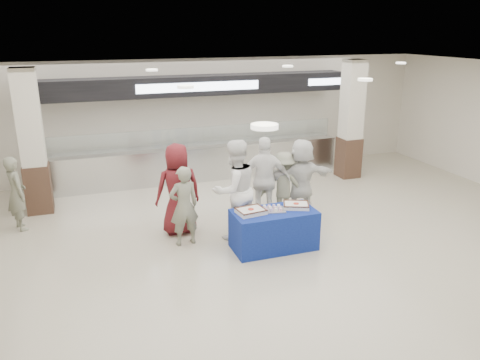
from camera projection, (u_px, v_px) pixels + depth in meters
name	position (u px, v px, depth m)	size (l,w,h in m)	color
ground	(276.00, 267.00, 8.15)	(14.00, 14.00, 0.00)	beige
serving_line	(198.00, 137.00, 12.64)	(8.70, 0.85, 2.80)	silver
column_left	(32.00, 146.00, 10.19)	(0.55, 0.55, 3.20)	#392419
column_right	(351.00, 122.00, 12.70)	(0.55, 0.55, 3.20)	#392419
display_table	(274.00, 230.00, 8.76)	(1.55, 0.78, 0.75)	navy
sheet_cake_left	(251.00, 211.00, 8.52)	(0.54, 0.44, 0.10)	white
sheet_cake_right	(296.00, 205.00, 8.80)	(0.57, 0.51, 0.10)	white
cupcake_tray	(272.00, 209.00, 8.66)	(0.52, 0.43, 0.07)	#A3A3A8
civilian_maroon	(178.00, 189.00, 9.28)	(0.91, 0.59, 1.85)	maroon
soldier_a	(184.00, 206.00, 8.81)	(0.57, 0.37, 1.56)	slate
chef_tall	(235.00, 190.00, 9.05)	(0.96, 0.75, 1.98)	white
chef_short	(265.00, 180.00, 9.86)	(1.08, 0.45, 1.85)	white
soldier_b	(283.00, 185.00, 10.08)	(0.96, 0.55, 1.48)	slate
civilian_white	(301.00, 178.00, 10.10)	(1.63, 0.52, 1.76)	white
soldier_bg	(16.00, 193.00, 9.49)	(0.57, 0.37, 1.55)	slate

